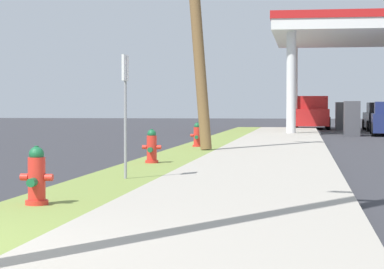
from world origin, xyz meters
name	(u,v)px	position (x,y,z in m)	size (l,w,h in m)	color
fire_hydrant_nearest	(37,179)	(0.57, 3.49, 0.45)	(0.42, 0.38, 0.74)	red
fire_hydrant_second	(152,148)	(0.60, 10.70, 0.45)	(0.42, 0.38, 0.74)	red
fire_hydrant_third	(197,136)	(0.65, 17.55, 0.45)	(0.42, 0.37, 0.74)	red
utility_pole_midground	(195,2)	(0.79, 16.07, 4.35)	(1.54, 1.21, 8.30)	brown
street_sign_post	(125,90)	(0.87, 7.07, 1.63)	(0.05, 0.36, 2.12)	gray
car_black_by_near_pump	(382,118)	(8.25, 38.06, 0.72)	(1.96, 4.51, 1.57)	black
truck_red_at_forecourt	(312,114)	(4.38, 41.29, 0.91)	(2.15, 5.41, 1.97)	red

